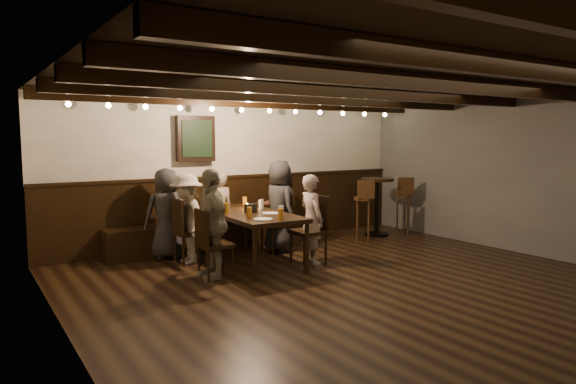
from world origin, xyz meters
TOP-DOWN VIEW (x-y plane):
  - room at (-0.29, 2.21)m, footprint 7.00×7.00m
  - dining_table at (-0.59, 2.05)m, footprint 0.94×1.97m
  - chair_left_near at (-1.29, 2.53)m, footprint 0.43×0.43m
  - chair_left_far at (-1.32, 1.63)m, footprint 0.42×0.42m
  - chair_right_near at (0.15, 2.47)m, footprint 0.43×0.43m
  - chair_right_far at (0.12, 1.57)m, footprint 0.45×0.45m
  - person_bench_left at (-1.45, 2.99)m, footprint 0.67×0.45m
  - person_bench_centre at (-0.55, 3.10)m, footprint 0.46×0.31m
  - person_bench_right at (0.35, 2.92)m, footprint 0.66×0.52m
  - person_left_near at (-1.32, 2.53)m, footprint 0.50×0.84m
  - person_left_far at (-1.35, 1.63)m, footprint 0.37×0.83m
  - person_right_near at (0.18, 2.47)m, footprint 0.48×0.71m
  - person_right_far at (0.15, 1.57)m, footprint 0.32×0.47m
  - pint_a at (-0.84, 2.76)m, footprint 0.07×0.07m
  - pint_b at (-0.31, 2.69)m, footprint 0.07×0.07m
  - pint_c at (-0.88, 2.16)m, footprint 0.07×0.07m
  - pint_d at (-0.28, 2.24)m, footprint 0.07×0.07m
  - pint_e at (-0.82, 1.61)m, footprint 0.07×0.07m
  - pint_f at (-0.41, 1.49)m, footprint 0.07×0.07m
  - pint_g at (-0.57, 1.25)m, footprint 0.07×0.07m
  - plate_near at (-0.76, 1.36)m, footprint 0.24×0.24m
  - plate_far at (-0.42, 1.74)m, footprint 0.24×0.24m
  - condiment_caddy at (-0.59, 2.00)m, footprint 0.15×0.10m
  - candle at (-0.46, 2.35)m, footprint 0.05×0.05m
  - high_top_table at (2.35, 2.62)m, footprint 0.59×0.59m
  - bar_stool_left at (1.85, 2.41)m, footprint 0.37×0.38m
  - bar_stool_right at (2.85, 2.46)m, footprint 0.38×0.39m

SIDE VIEW (x-z plane):
  - chair_left_far at x=-1.32m, z-range -0.17..0.71m
  - chair_left_near at x=-1.29m, z-range -0.18..0.74m
  - chair_right_near at x=0.15m, z-range -0.18..0.74m
  - chair_right_far at x=0.12m, z-range -0.19..0.77m
  - bar_stool_left at x=1.85m, z-range -0.14..0.92m
  - bar_stool_right at x=2.85m, z-range -0.14..0.92m
  - person_bench_centre at x=-0.55m, z-range 0.00..1.24m
  - person_right_far at x=0.15m, z-range 0.00..1.26m
  - person_left_near at x=-1.32m, z-range 0.00..1.27m
  - person_bench_right at x=0.35m, z-range 0.00..1.31m
  - person_bench_left at x=-1.45m, z-range 0.00..1.33m
  - dining_table at x=-0.59m, z-range 0.30..1.03m
  - high_top_table at x=2.35m, z-range 0.16..1.20m
  - person_left_far at x=-1.35m, z-range 0.00..1.39m
  - person_right_near at x=0.18m, z-range 0.00..1.42m
  - plate_near at x=-0.76m, z-range 0.73..0.74m
  - plate_far at x=-0.42m, z-range 0.73..0.74m
  - candle at x=-0.46m, z-range 0.73..0.78m
  - condiment_caddy at x=-0.59m, z-range 0.73..0.85m
  - pint_a at x=-0.84m, z-range 0.73..0.87m
  - pint_b at x=-0.31m, z-range 0.73..0.87m
  - pint_c at x=-0.88m, z-range 0.73..0.87m
  - pint_d at x=-0.28m, z-range 0.73..0.87m
  - pint_e at x=-0.82m, z-range 0.73..0.87m
  - pint_f at x=-0.41m, z-range 0.73..0.87m
  - pint_g at x=-0.57m, z-range 0.73..0.87m
  - room at x=-0.29m, z-range -2.43..4.57m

